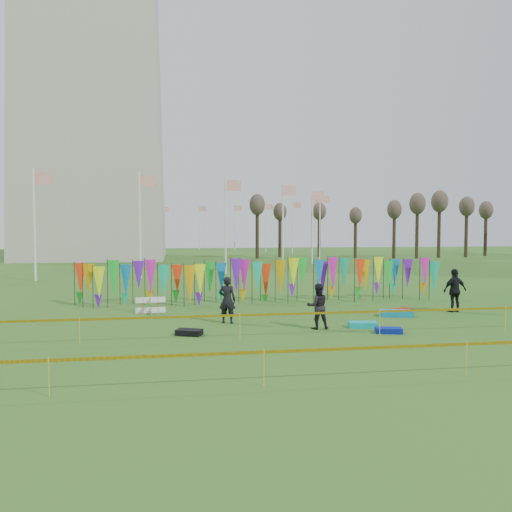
{
  "coord_description": "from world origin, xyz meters",
  "views": [
    {
      "loc": [
        -4.01,
        -17.48,
        3.7
      ],
      "look_at": [
        -0.27,
        6.0,
        2.42
      ],
      "focal_mm": 35.0,
      "sensor_mm": 36.0,
      "label": 1
    }
  ],
  "objects": [
    {
      "name": "person_mid",
      "position": [
        1.13,
        0.27,
        0.85
      ],
      "size": [
        0.83,
        0.52,
        1.69
      ],
      "primitive_type": "imported",
      "rotation": [
        0.0,
        0.0,
        3.12
      ],
      "color": "black",
      "rests_on": "ground"
    },
    {
      "name": "flagpole_ring",
      "position": [
        -14.0,
        48.0,
        4.0
      ],
      "size": [
        57.4,
        56.16,
        8.0
      ],
      "color": "silver",
      "rests_on": "ground"
    },
    {
      "name": "kite_bag_turquoise",
      "position": [
        2.88,
        0.25,
        0.11
      ],
      "size": [
        1.12,
        0.68,
        0.21
      ],
      "primitive_type": "cube",
      "rotation": [
        0.0,
        0.0,
        -0.16
      ],
      "color": "#0BACB0",
      "rests_on": "ground"
    },
    {
      "name": "tree_line",
      "position": [
        32.0,
        44.0,
        6.17
      ],
      "size": [
        53.92,
        1.92,
        7.84
      ],
      "color": "#38261C",
      "rests_on": "ground"
    },
    {
      "name": "banner_row",
      "position": [
        0.28,
        7.07,
        1.28
      ],
      "size": [
        18.64,
        0.64,
        2.16
      ],
      "color": "black",
      "rests_on": "ground"
    },
    {
      "name": "caution_tape_near",
      "position": [
        -0.22,
        -1.06,
        0.78
      ],
      "size": [
        26.0,
        0.02,
        0.9
      ],
      "color": "#DDAC04",
      "rests_on": "ground"
    },
    {
      "name": "kite_bag_red",
      "position": [
        5.7,
        3.04,
        0.1
      ],
      "size": [
        1.16,
        0.78,
        0.2
      ],
      "primitive_type": "cube",
      "rotation": [
        0.0,
        0.0,
        0.29
      ],
      "color": "#AB1B0B",
      "rests_on": "ground"
    },
    {
      "name": "box_kite",
      "position": [
        -5.17,
        4.74,
        0.36
      ],
      "size": [
        0.66,
        0.66,
        0.73
      ],
      "rotation": [
        0.0,
        0.0,
        0.06
      ],
      "color": "red",
      "rests_on": "ground"
    },
    {
      "name": "ground",
      "position": [
        0.0,
        0.0,
        0.0
      ],
      "size": [
        160.0,
        160.0,
        0.0
      ],
      "primitive_type": "plane",
      "color": "#255518",
      "rests_on": "ground"
    },
    {
      "name": "kite_bag_teal",
      "position": [
        5.18,
        2.33,
        0.13
      ],
      "size": [
        1.43,
        0.92,
        0.25
      ],
      "primitive_type": "cube",
      "rotation": [
        0.0,
        0.0,
        -0.23
      ],
      "color": "#0D87BA",
      "rests_on": "ground"
    },
    {
      "name": "kite_bag_black",
      "position": [
        -3.61,
        -0.1,
        0.1
      ],
      "size": [
        1.0,
        0.81,
        0.2
      ],
      "primitive_type": "cube",
      "rotation": [
        0.0,
        0.0,
        -0.41
      ],
      "color": "black",
      "rests_on": "ground"
    },
    {
      "name": "person_left",
      "position": [
        -2.07,
        1.91,
        0.92
      ],
      "size": [
        0.8,
        0.69,
        1.85
      ],
      "primitive_type": "imported",
      "rotation": [
        0.0,
        0.0,
        2.8
      ],
      "color": "black",
      "rests_on": "ground"
    },
    {
      "name": "caution_tape_far",
      "position": [
        -0.22,
        -6.1,
        0.78
      ],
      "size": [
        26.0,
        0.02,
        0.9
      ],
      "color": "#DDAC04",
      "rests_on": "ground"
    },
    {
      "name": "person_right",
      "position": [
        8.22,
        2.95,
        0.97
      ],
      "size": [
        1.21,
        0.78,
        1.94
      ],
      "primitive_type": "imported",
      "rotation": [
        0.0,
        0.0,
        3.27
      ],
      "color": "black",
      "rests_on": "ground"
    },
    {
      "name": "kite_bag_blue",
      "position": [
        3.42,
        -0.86,
        0.1
      ],
      "size": [
        1.0,
        0.69,
        0.19
      ],
      "primitive_type": "cube",
      "rotation": [
        0.0,
        0.0,
        -0.25
      ],
      "color": "#091C99",
      "rests_on": "ground"
    }
  ]
}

